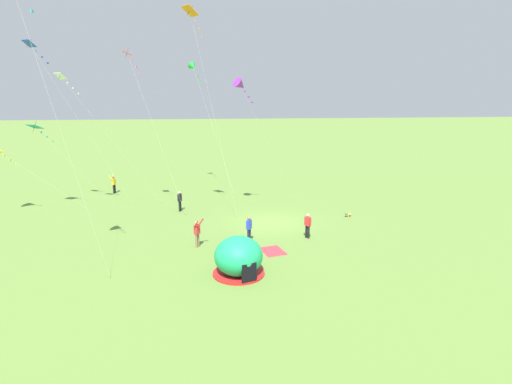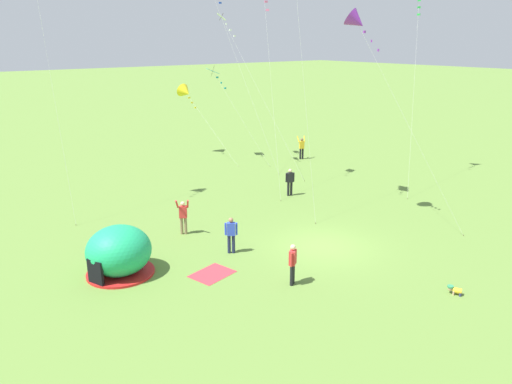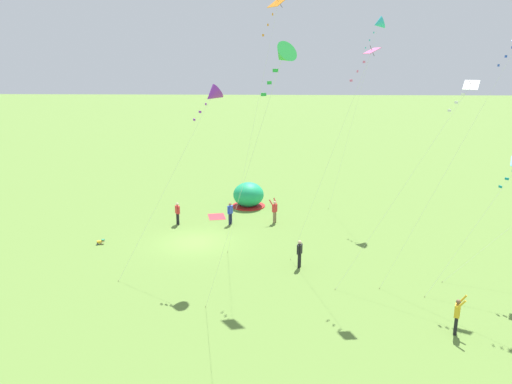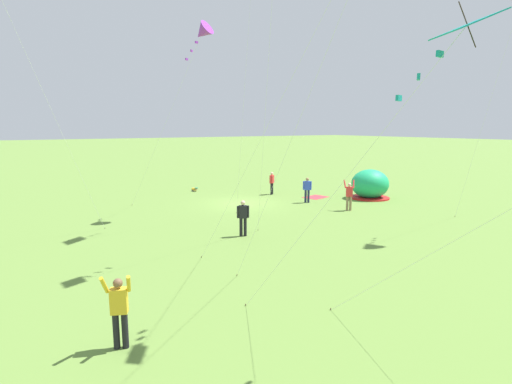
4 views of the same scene
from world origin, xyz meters
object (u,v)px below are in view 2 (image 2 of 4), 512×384
object	(u,v)px
person_near_tent	(293,262)
kite_purple	(357,21)
toddler_crawling	(455,290)
person_watching_sky	(290,181)
person_arms_raised	(183,215)
popup_tent	(119,252)
kite_white	(225,24)
person_far_back	(231,233)
kite_yellow	(186,92)
kite_teal	(215,74)
person_flying_kite	(302,147)

from	to	relation	value
person_near_tent	kite_purple	size ratio (longest dim) A/B	0.16
toddler_crawling	person_watching_sky	bearing A→B (deg)	75.78
person_arms_raised	popup_tent	bearing A→B (deg)	-152.69
popup_tent	kite_white	bearing A→B (deg)	41.07
toddler_crawling	kite_purple	xyz separation A→B (m)	(2.89, 8.25, 10.05)
person_far_back	kite_purple	bearing A→B (deg)	-1.70
toddler_crawling	person_watching_sky	size ratio (longest dim) A/B	0.32
toddler_crawling	person_arms_raised	world-z (taller)	person_arms_raised
person_near_tent	popup_tent	bearing A→B (deg)	134.59
person_arms_raised	kite_yellow	size ratio (longest dim) A/B	0.28
toddler_crawling	kite_white	world-z (taller)	kite_white
toddler_crawling	person_near_tent	bearing A→B (deg)	134.54
kite_teal	kite_purple	bearing A→B (deg)	-98.58
person_far_back	person_watching_sky	bearing A→B (deg)	31.69
kite_purple	kite_white	distance (m)	13.60
person_near_tent	person_arms_raised	size ratio (longest dim) A/B	0.91
toddler_crawling	person_far_back	bearing A→B (deg)	118.26
popup_tent	person_flying_kite	xyz separation A→B (m)	(20.19, 10.60, 0.00)
person_far_back	kite_yellow	world-z (taller)	kite_yellow
kite_yellow	popup_tent	bearing A→B (deg)	-127.70
toddler_crawling	person_arms_raised	distance (m)	12.92
kite_yellow	kite_teal	world-z (taller)	kite_teal
person_arms_raised	kite_yellow	bearing A→B (deg)	58.82
popup_tent	person_watching_sky	xyz separation A→B (m)	(12.84, 3.78, -0.03)
kite_teal	kite_yellow	bearing A→B (deg)	110.74
toddler_crawling	kite_yellow	world-z (taller)	kite_yellow
person_arms_raised	kite_purple	bearing A→B (deg)	-24.16
person_watching_sky	kite_purple	size ratio (longest dim) A/B	0.16
person_near_tent	kite_yellow	size ratio (longest dim) A/B	0.26
person_flying_kite	person_far_back	bearing A→B (deg)	-142.51
kite_teal	popup_tent	bearing A→B (deg)	-134.61
kite_yellow	kite_white	distance (m)	7.68
popup_tent	person_far_back	distance (m)	5.02
popup_tent	toddler_crawling	distance (m)	13.49
person_arms_raised	kite_teal	xyz separation A→B (m)	(10.47, 12.77, 5.79)
person_arms_raised	person_flying_kite	xyz separation A→B (m)	(15.84, 8.36, 0.00)
person_near_tent	person_watching_sky	distance (m)	11.83
person_near_tent	person_arms_raised	bearing A→B (deg)	95.50
person_arms_raised	kite_white	bearing A→B (deg)	45.90
popup_tent	person_flying_kite	bearing A→B (deg)	27.71
person_arms_raised	kite_teal	world-z (taller)	kite_teal
kite_yellow	kite_purple	xyz separation A→B (m)	(-1.41, -19.15, 5.01)
person_near_tent	person_flying_kite	size ratio (longest dim) A/B	0.91
kite_white	kite_teal	xyz separation A→B (m)	(0.86, 2.85, -3.64)
kite_white	person_flying_kite	bearing A→B (deg)	-14.02
toddler_crawling	kite_yellow	size ratio (longest dim) A/B	0.08
kite_purple	person_watching_sky	bearing A→B (deg)	84.46
kite_yellow	person_watching_sky	bearing A→B (deg)	-93.74
kite_purple	kite_white	bearing A→B (deg)	83.20
person_near_tent	person_watching_sky	world-z (taller)	same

